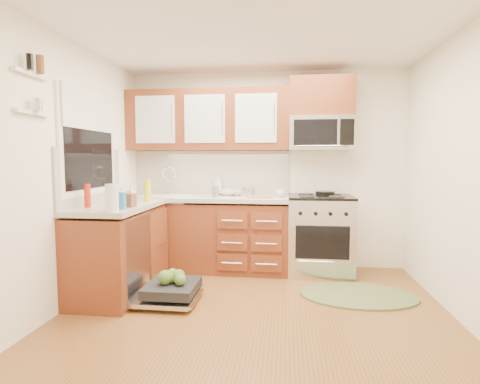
# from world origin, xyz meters

# --- Properties ---
(floor) EXTENTS (3.50, 3.50, 0.00)m
(floor) POSITION_xyz_m (0.00, 0.00, 0.00)
(floor) COLOR brown
(floor) RESTS_ON ground
(ceiling) EXTENTS (3.50, 3.50, 0.00)m
(ceiling) POSITION_xyz_m (0.00, 0.00, 2.50)
(ceiling) COLOR white
(ceiling) RESTS_ON ground
(wall_back) EXTENTS (3.50, 0.04, 2.50)m
(wall_back) POSITION_xyz_m (0.00, 1.75, 1.25)
(wall_back) COLOR white
(wall_back) RESTS_ON ground
(wall_front) EXTENTS (3.50, 0.04, 2.50)m
(wall_front) POSITION_xyz_m (0.00, -1.75, 1.25)
(wall_front) COLOR white
(wall_front) RESTS_ON ground
(wall_left) EXTENTS (0.04, 3.50, 2.50)m
(wall_left) POSITION_xyz_m (-1.75, 0.00, 1.25)
(wall_left) COLOR white
(wall_left) RESTS_ON ground
(wall_right) EXTENTS (0.04, 3.50, 2.50)m
(wall_right) POSITION_xyz_m (1.75, 0.00, 1.25)
(wall_right) COLOR white
(wall_right) RESTS_ON ground
(base_cabinet_back) EXTENTS (2.05, 0.60, 0.85)m
(base_cabinet_back) POSITION_xyz_m (-0.73, 1.45, 0.42)
(base_cabinet_back) COLOR maroon
(base_cabinet_back) RESTS_ON ground
(base_cabinet_left) EXTENTS (0.60, 1.25, 0.85)m
(base_cabinet_left) POSITION_xyz_m (-1.45, 0.52, 0.42)
(base_cabinet_left) COLOR maroon
(base_cabinet_left) RESTS_ON ground
(countertop_back) EXTENTS (2.07, 0.64, 0.05)m
(countertop_back) POSITION_xyz_m (-0.72, 1.44, 0.90)
(countertop_back) COLOR #BBB3AB
(countertop_back) RESTS_ON base_cabinet_back
(countertop_left) EXTENTS (0.64, 1.27, 0.05)m
(countertop_left) POSITION_xyz_m (-1.44, 0.53, 0.90)
(countertop_left) COLOR #BBB3AB
(countertop_left) RESTS_ON base_cabinet_left
(backsplash_back) EXTENTS (2.05, 0.02, 0.57)m
(backsplash_back) POSITION_xyz_m (-0.73, 1.74, 1.21)
(backsplash_back) COLOR #B6B2A4
(backsplash_back) RESTS_ON ground
(backsplash_left) EXTENTS (0.02, 1.25, 0.57)m
(backsplash_left) POSITION_xyz_m (-1.74, 0.52, 1.21)
(backsplash_left) COLOR #B6B2A4
(backsplash_left) RESTS_ON ground
(upper_cabinets) EXTENTS (2.05, 0.35, 0.75)m
(upper_cabinets) POSITION_xyz_m (-0.73, 1.57, 1.88)
(upper_cabinets) COLOR maroon
(upper_cabinets) RESTS_ON ground
(cabinet_over_mw) EXTENTS (0.76, 0.35, 0.47)m
(cabinet_over_mw) POSITION_xyz_m (0.68, 1.57, 2.13)
(cabinet_over_mw) COLOR maroon
(cabinet_over_mw) RESTS_ON ground
(range) EXTENTS (0.76, 0.64, 0.95)m
(range) POSITION_xyz_m (0.68, 1.43, 0.47)
(range) COLOR silver
(range) RESTS_ON ground
(microwave) EXTENTS (0.76, 0.38, 0.40)m
(microwave) POSITION_xyz_m (0.68, 1.55, 1.70)
(microwave) COLOR silver
(microwave) RESTS_ON ground
(sink) EXTENTS (0.62, 0.50, 0.26)m
(sink) POSITION_xyz_m (-1.25, 1.42, 0.80)
(sink) COLOR white
(sink) RESTS_ON ground
(dishwasher) EXTENTS (0.70, 0.60, 0.20)m
(dishwasher) POSITION_xyz_m (-0.86, 0.30, 0.10)
(dishwasher) COLOR silver
(dishwasher) RESTS_ON ground
(window) EXTENTS (0.03, 1.05, 1.05)m
(window) POSITION_xyz_m (-1.74, 0.50, 1.55)
(window) COLOR white
(window) RESTS_ON ground
(window_blind) EXTENTS (0.02, 0.96, 0.40)m
(window_blind) POSITION_xyz_m (-1.71, 0.50, 1.88)
(window_blind) COLOR white
(window_blind) RESTS_ON ground
(shelf_upper) EXTENTS (0.04, 0.40, 0.03)m
(shelf_upper) POSITION_xyz_m (-1.72, -0.35, 2.05)
(shelf_upper) COLOR white
(shelf_upper) RESTS_ON ground
(shelf_lower) EXTENTS (0.04, 0.40, 0.03)m
(shelf_lower) POSITION_xyz_m (-1.72, -0.35, 1.75)
(shelf_lower) COLOR white
(shelf_lower) RESTS_ON ground
(rug) EXTENTS (1.20, 0.80, 0.02)m
(rug) POSITION_xyz_m (1.01, 0.68, 0.01)
(rug) COLOR olive
(rug) RESTS_ON ground
(skillet) EXTENTS (0.29, 0.29, 0.04)m
(skillet) POSITION_xyz_m (0.75, 1.56, 0.97)
(skillet) COLOR black
(skillet) RESTS_ON range
(stock_pot) EXTENTS (0.22, 0.22, 0.12)m
(stock_pot) POSITION_xyz_m (-0.21, 1.50, 0.98)
(stock_pot) COLOR silver
(stock_pot) RESTS_ON countertop_back
(cutting_board) EXTENTS (0.32, 0.23, 0.02)m
(cutting_board) POSITION_xyz_m (-0.04, 1.37, 0.94)
(cutting_board) COLOR #9E7248
(cutting_board) RESTS_ON countertop_back
(canister) EXTENTS (0.10, 0.10, 0.14)m
(canister) POSITION_xyz_m (-0.57, 1.25, 1.00)
(canister) COLOR silver
(canister) RESTS_ON countertop_back
(paper_towel_roll) EXTENTS (0.12, 0.12, 0.24)m
(paper_towel_roll) POSITION_xyz_m (-1.25, -0.02, 1.05)
(paper_towel_roll) COLOR white
(paper_towel_roll) RESTS_ON countertop_left
(mustard_bottle) EXTENTS (0.09, 0.09, 0.24)m
(mustard_bottle) POSITION_xyz_m (-1.25, 0.83, 1.04)
(mustard_bottle) COLOR gold
(mustard_bottle) RESTS_ON countertop_left
(red_bottle) EXTENTS (0.07, 0.07, 0.23)m
(red_bottle) POSITION_xyz_m (-1.62, 0.23, 1.04)
(red_bottle) COLOR #B2260E
(red_bottle) RESTS_ON countertop_left
(wooden_box) EXTENTS (0.15, 0.12, 0.13)m
(wooden_box) POSITION_xyz_m (-1.25, 0.32, 0.99)
(wooden_box) COLOR brown
(wooden_box) RESTS_ON countertop_left
(blue_carton) EXTENTS (0.10, 0.06, 0.16)m
(blue_carton) POSITION_xyz_m (-1.25, 0.13, 1.00)
(blue_carton) COLOR #2773B9
(blue_carton) RESTS_ON countertop_left
(bowl_a) EXTENTS (0.30, 0.30, 0.06)m
(bowl_a) POSITION_xyz_m (-0.31, 1.60, 0.96)
(bowl_a) COLOR #999999
(bowl_a) RESTS_ON countertop_back
(bowl_b) EXTENTS (0.31, 0.31, 0.08)m
(bowl_b) POSITION_xyz_m (-0.47, 1.60, 0.96)
(bowl_b) COLOR #999999
(bowl_b) RESTS_ON countertop_back
(cup) EXTENTS (0.12, 0.12, 0.09)m
(cup) POSITION_xyz_m (0.20, 1.45, 0.97)
(cup) COLOR #999999
(cup) RESTS_ON countertop_back
(soap_bottle_a) EXTENTS (0.14, 0.14, 0.28)m
(soap_bottle_a) POSITION_xyz_m (-0.61, 1.68, 1.07)
(soap_bottle_a) COLOR #999999
(soap_bottle_a) RESTS_ON countertop_back
(soap_bottle_b) EXTENTS (0.10, 0.10, 0.19)m
(soap_bottle_b) POSITION_xyz_m (-1.39, 0.71, 1.02)
(soap_bottle_b) COLOR #999999
(soap_bottle_b) RESTS_ON countertop_left
(soap_bottle_c) EXTENTS (0.12, 0.12, 0.15)m
(soap_bottle_c) POSITION_xyz_m (-1.62, 1.00, 1.00)
(soap_bottle_c) COLOR #999999
(soap_bottle_c) RESTS_ON countertop_left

